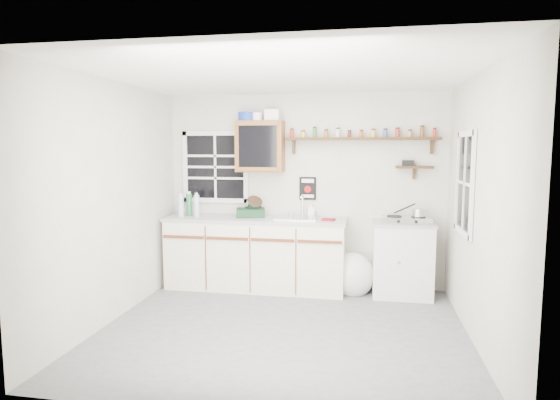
{
  "coord_description": "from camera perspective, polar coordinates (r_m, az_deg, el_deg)",
  "views": [
    {
      "loc": [
        0.77,
        -4.45,
        1.81
      ],
      "look_at": [
        -0.13,
        0.55,
        1.24
      ],
      "focal_mm": 30.0,
      "sensor_mm": 36.0,
      "label": 1
    }
  ],
  "objects": [
    {
      "name": "right_cabinet",
      "position": [
        5.95,
        14.67,
        -6.96
      ],
      "size": [
        0.73,
        0.57,
        0.91
      ],
      "color": "beige",
      "rests_on": "floor"
    },
    {
      "name": "water_bottles",
      "position": [
        6.2,
        -11.07,
        -0.62
      ],
      "size": [
        0.28,
        0.14,
        0.32
      ],
      "color": "#ACC0C9",
      "rests_on": "main_cabinet"
    },
    {
      "name": "secondary_shelf",
      "position": [
        6.01,
        15.85,
        3.94
      ],
      "size": [
        0.45,
        0.16,
        0.24
      ],
      "color": "#311F0D",
      "rests_on": "wall_back"
    },
    {
      "name": "saucepan",
      "position": [
        5.85,
        16.47,
        -1.5
      ],
      "size": [
        0.36,
        0.27,
        0.17
      ],
      "rotation": [
        0.0,
        0.0,
        -0.75
      ],
      "color": "#BABABF",
      "rests_on": "hotplate"
    },
    {
      "name": "hotplate",
      "position": [
        5.84,
        15.13,
        -2.31
      ],
      "size": [
        0.58,
        0.33,
        0.08
      ],
      "rotation": [
        0.0,
        0.0,
        0.05
      ],
      "color": "#BABABF",
      "rests_on": "right_cabinet"
    },
    {
      "name": "trash_bag",
      "position": [
        5.96,
        8.81,
        -9.0
      ],
      "size": [
        0.48,
        0.43,
        0.55
      ],
      "color": "silver",
      "rests_on": "floor"
    },
    {
      "name": "soap_bottle",
      "position": [
        6.06,
        3.78,
        -1.13
      ],
      "size": [
        0.11,
        0.11,
        0.19
      ],
      "primitive_type": "imported",
      "rotation": [
        0.0,
        0.0,
        0.33
      ],
      "color": "white",
      "rests_on": "main_cabinet"
    },
    {
      "name": "spice_shelf",
      "position": [
        5.96,
        9.9,
        7.47
      ],
      "size": [
        1.91,
        0.18,
        0.35
      ],
      "color": "#311F0D",
      "rests_on": "wall_back"
    },
    {
      "name": "upper_cabinet_clutter",
      "position": [
        6.06,
        -2.85,
        10.18
      ],
      "size": [
        0.54,
        0.24,
        0.14
      ],
      "color": "#173298",
      "rests_on": "upper_cabinet"
    },
    {
      "name": "sink",
      "position": [
        5.88,
        2.1,
        -2.19
      ],
      "size": [
        0.52,
        0.44,
        0.29
      ],
      "color": "#BABABF",
      "rests_on": "main_cabinet"
    },
    {
      "name": "dish_rack",
      "position": [
        6.04,
        -3.48,
        -1.24
      ],
      "size": [
        0.42,
        0.35,
        0.27
      ],
      "rotation": [
        0.0,
        0.0,
        0.24
      ],
      "color": "black",
      "rests_on": "main_cabinet"
    },
    {
      "name": "window_right",
      "position": [
        5.11,
        21.64,
        1.91
      ],
      "size": [
        0.03,
        0.78,
        1.08
      ],
      "color": "black",
      "rests_on": "wall_back"
    },
    {
      "name": "warning_sign",
      "position": [
        6.1,
        3.4,
        1.42
      ],
      "size": [
        0.22,
        0.02,
        0.3
      ],
      "color": "black",
      "rests_on": "wall_back"
    },
    {
      "name": "rag",
      "position": [
        5.78,
        5.93,
        -2.38
      ],
      "size": [
        0.18,
        0.16,
        0.02
      ],
      "primitive_type": "cube",
      "rotation": [
        0.0,
        0.0,
        -0.22
      ],
      "color": "maroon",
      "rests_on": "main_cabinet"
    },
    {
      "name": "main_cabinet",
      "position": [
        6.06,
        -2.99,
        -6.46
      ],
      "size": [
        2.31,
        0.63,
        0.92
      ],
      "color": "beige",
      "rests_on": "floor"
    },
    {
      "name": "window_back",
      "position": [
        6.35,
        -7.87,
        4.0
      ],
      "size": [
        0.93,
        0.03,
        0.98
      ],
      "color": "black",
      "rests_on": "wall_back"
    },
    {
      "name": "upper_cabinet",
      "position": [
        6.04,
        -2.42,
        6.55
      ],
      "size": [
        0.6,
        0.32,
        0.65
      ],
      "color": "brown",
      "rests_on": "wall_back"
    },
    {
      "name": "room",
      "position": [
        4.55,
        0.39,
        -0.67
      ],
      "size": [
        3.64,
        3.24,
        2.54
      ],
      "color": "#525255",
      "rests_on": "ground"
    }
  ]
}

